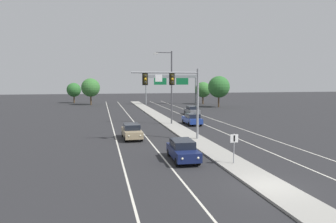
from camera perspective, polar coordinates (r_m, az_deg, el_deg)
name	(u,v)px	position (r m, az deg, el deg)	size (l,w,h in m)	color
ground_plane	(271,188)	(19.41, 18.33, -13.14)	(260.00, 260.00, 0.00)	#28282B
median_island	(186,134)	(35.59, 3.41, -4.15)	(2.40, 110.00, 0.15)	#9E9B93
lane_stripe_oncoming_center	(138,127)	(41.49, -5.50, -2.84)	(0.14, 100.00, 0.01)	silver
lane_stripe_receding_center	(205,125)	(43.60, 6.87, -2.44)	(0.14, 100.00, 0.01)	silver
edge_stripe_left	(113,128)	(41.24, -10.06, -2.96)	(0.14, 100.00, 0.01)	silver
edge_stripe_right	(228,124)	(44.78, 10.87, -2.29)	(0.14, 100.00, 0.01)	silver
overhead_signal_mast	(177,89)	(31.38, 1.68, 4.16)	(6.89, 0.44, 7.20)	gray
median_sign_post	(234,144)	(23.15, 12.01, -5.84)	(0.60, 0.10, 2.20)	gray
street_lamp_median	(170,83)	(43.06, 0.38, 5.23)	(2.58, 0.28, 10.00)	#4C4C51
car_oncoming_navy	(183,150)	(24.23, 2.72, -7.06)	(1.91, 4.51, 1.58)	#141E4C
car_oncoming_tan	(132,131)	(33.15, -6.65, -3.60)	(1.91, 4.50, 1.58)	tan
car_receding_blue	(192,119)	(43.41, 4.43, -1.36)	(1.86, 4.48, 1.58)	navy
car_receding_grey	(192,110)	(55.88, 4.40, 0.23)	(1.83, 4.47, 1.58)	slate
highway_sign_gantry	(171,80)	(79.47, 0.59, 5.74)	(13.28, 0.42, 7.50)	gray
tree_far_left_b	(74,90)	(88.01, -16.88, 3.81)	(3.78, 3.78, 5.47)	#4C3823
tree_far_left_a	(91,88)	(80.22, -14.00, 4.27)	(4.60, 4.60, 6.66)	#4C3823
tree_far_right_c	(219,87)	(72.03, 9.31, 4.47)	(4.94, 4.94, 7.15)	#4C3823
tree_far_right_a	(203,90)	(80.74, 6.43, 3.99)	(3.97, 3.97, 5.74)	#4C3823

